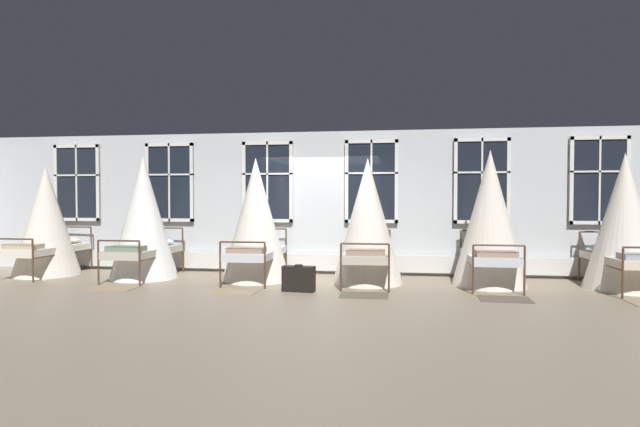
{
  "coord_description": "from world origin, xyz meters",
  "views": [
    {
      "loc": [
        1.65,
        -9.73,
        1.61
      ],
      "look_at": [
        0.19,
        0.14,
        1.32
      ],
      "focal_mm": 29.13,
      "sensor_mm": 36.0,
      "label": 1
    }
  ],
  "objects": [
    {
      "name": "rug_second",
      "position": [
        -3.36,
        -1.18,
        0.01
      ],
      "size": [
        0.81,
        0.58,
        0.01
      ],
      "primitive_type": "cube",
      "rotation": [
        0.0,
        0.0,
        0.02
      ],
      "color": "#8E7A5B",
      "rests_on": "ground"
    },
    {
      "name": "cot_fourth",
      "position": [
        1.1,
        0.1,
        1.14
      ],
      "size": [
        1.34,
        1.91,
        2.37
      ],
      "rotation": [
        0.0,
        0.0,
        1.58
      ],
      "color": "#4C3323",
      "rests_on": "ground"
    },
    {
      "name": "cot_fifth",
      "position": [
        3.34,
        0.15,
        1.21
      ],
      "size": [
        1.34,
        1.91,
        2.5
      ],
      "rotation": [
        0.0,
        0.0,
        1.56
      ],
      "color": "#4C3323",
      "rests_on": "ground"
    },
    {
      "name": "back_wall_with_windows",
      "position": [
        0.0,
        1.31,
        1.52
      ],
      "size": [
        15.62,
        0.1,
        3.04
      ],
      "primitive_type": "cube",
      "color": "silver",
      "rests_on": "ground"
    },
    {
      "name": "ground",
      "position": [
        0.0,
        0.0,
        0.0
      ],
      "size": [
        29.24,
        29.24,
        0.0
      ],
      "primitive_type": "plane",
      "color": "gray"
    },
    {
      "name": "cot_second",
      "position": [
        -3.41,
        0.09,
        1.19
      ],
      "size": [
        1.34,
        1.92,
        2.47
      ],
      "rotation": [
        0.0,
        0.0,
        1.55
      ],
      "color": "#4C3323",
      "rests_on": "ground"
    },
    {
      "name": "cot_third",
      "position": [
        -1.09,
        0.14,
        1.16
      ],
      "size": [
        1.34,
        1.91,
        2.4
      ],
      "rotation": [
        0.0,
        0.0,
        1.58
      ],
      "color": "#4C3323",
      "rests_on": "ground"
    },
    {
      "name": "suitcase_dark",
      "position": [
        -0.02,
        -0.97,
        0.22
      ],
      "size": [
        0.58,
        0.27,
        0.47
      ],
      "rotation": [
        0.0,
        0.0,
        -0.12
      ],
      "color": "black",
      "rests_on": "ground"
    },
    {
      "name": "cot_sixth",
      "position": [
        5.62,
        0.09,
        1.17
      ],
      "size": [
        1.34,
        1.92,
        2.42
      ],
      "rotation": [
        0.0,
        0.0,
        1.59
      ],
      "color": "#4C3323",
      "rests_on": "ground"
    },
    {
      "name": "window_bank",
      "position": [
        0.0,
        1.19,
        1.05
      ],
      "size": [
        12.31,
        0.1,
        2.77
      ],
      "color": "black",
      "rests_on": "ground"
    },
    {
      "name": "rug_third",
      "position": [
        -1.12,
        -1.18,
        0.01
      ],
      "size": [
        0.81,
        0.58,
        0.01
      ],
      "primitive_type": "cube",
      "rotation": [
        0.0,
        0.0,
        -0.02
      ],
      "color": "#8E7A5B",
      "rests_on": "ground"
    },
    {
      "name": "cot_first",
      "position": [
        -5.63,
        0.18,
        1.11
      ],
      "size": [
        1.34,
        1.92,
        2.3
      ],
      "rotation": [
        0.0,
        0.0,
        1.55
      ],
      "color": "#4C3323",
      "rests_on": "ground"
    },
    {
      "name": "rug_fifth",
      "position": [
        3.36,
        -1.18,
        0.01
      ],
      "size": [
        0.82,
        0.59,
        0.01
      ],
      "primitive_type": "cube",
      "rotation": [
        0.0,
        0.0,
        -0.03
      ],
      "color": "brown",
      "rests_on": "ground"
    },
    {
      "name": "rug_fourth",
      "position": [
        1.12,
        -1.18,
        0.01
      ],
      "size": [
        0.8,
        0.56,
        0.01
      ],
      "primitive_type": "cube",
      "rotation": [
        0.0,
        0.0,
        0.01
      ],
      "color": "brown",
      "rests_on": "ground"
    }
  ]
}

